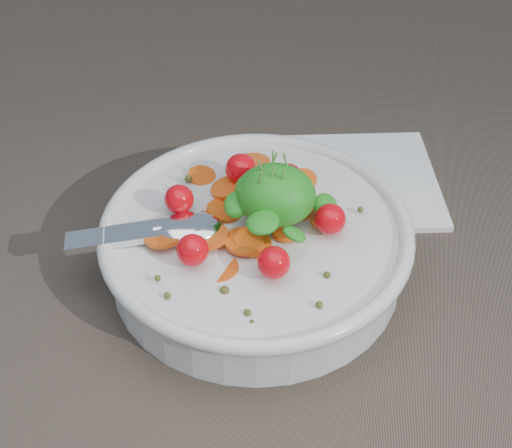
# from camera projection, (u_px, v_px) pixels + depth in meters

# --- Properties ---
(ground) EXTENTS (6.00, 6.00, 0.00)m
(ground) POSITION_uv_depth(u_px,v_px,m) (284.00, 287.00, 0.64)
(ground) COLOR brown
(ground) RESTS_ON ground
(bowl) EXTENTS (0.30, 0.28, 0.12)m
(bowl) POSITION_uv_depth(u_px,v_px,m) (256.00, 243.00, 0.64)
(bowl) COLOR silver
(bowl) RESTS_ON ground
(napkin) EXTENTS (0.21, 0.20, 0.01)m
(napkin) POSITION_uv_depth(u_px,v_px,m) (349.00, 181.00, 0.75)
(napkin) COLOR white
(napkin) RESTS_ON ground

